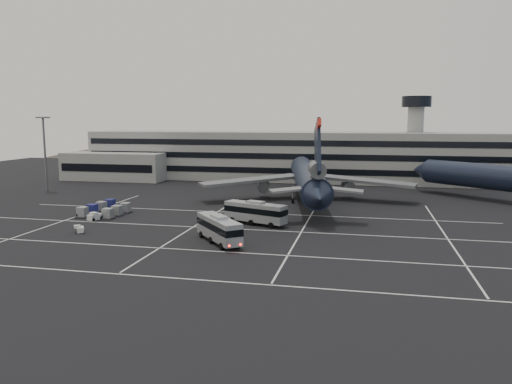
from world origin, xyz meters
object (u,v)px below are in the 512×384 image
uld_cluster (105,209)px  trijet_main (308,178)px  bus_near (219,228)px  bus_far (255,212)px  tug_a (94,217)px

uld_cluster → trijet_main: bearing=31.5°
trijet_main → bus_near: trijet_main is taller
bus_far → tug_a: (-28.50, -2.93, -1.50)m
bus_far → tug_a: bearing=117.3°
bus_near → tug_a: size_ratio=3.87×
trijet_main → uld_cluster: (-35.62, -21.79, -4.31)m
bus_far → tug_a: 28.69m
tug_a → uld_cluster: (-1.06, 5.78, 0.25)m
trijet_main → bus_near: (-8.45, -38.20, -3.05)m
bus_far → tug_a: size_ratio=4.23×
bus_near → bus_far: 13.77m
trijet_main → bus_far: (-6.06, -24.64, -3.06)m
tug_a → uld_cluster: bearing=118.8°
bus_near → uld_cluster: bus_near is taller
bus_near → uld_cluster: (-27.17, 16.41, -1.26)m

